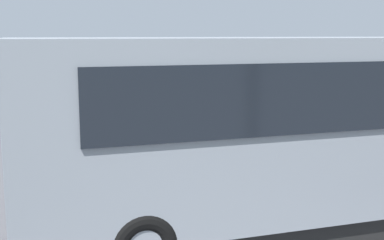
{
  "coord_description": "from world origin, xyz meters",
  "views": [
    {
      "loc": [
        3.68,
        12.38,
        3.31
      ],
      "look_at": [
        0.0,
        -0.09,
        1.1
      ],
      "focal_mm": 47.59,
      "sensor_mm": 36.0,
      "label": 1
    }
  ],
  "objects_px": {
    "parked_motorcycle_blue": "(320,166)",
    "stunt_motorcycle": "(58,115)",
    "spectator_far_left": "(369,131)",
    "traffic_cone": "(130,139)",
    "spectator_left": "(332,134)",
    "parked_motorcycle_dark": "(164,177)",
    "spectator_far_right": "(161,143)",
    "tour_bus": "(351,129)",
    "spectator_right": "(220,137)",
    "spectator_centre": "(281,135)"
  },
  "relations": [
    {
      "from": "parked_motorcycle_blue",
      "to": "stunt_motorcycle",
      "type": "relative_size",
      "value": 1.0
    },
    {
      "from": "spectator_far_left",
      "to": "traffic_cone",
      "type": "bearing_deg",
      "value": -37.12
    },
    {
      "from": "spectator_left",
      "to": "parked_motorcycle_dark",
      "type": "distance_m",
      "value": 4.29
    },
    {
      "from": "spectator_far_right",
      "to": "parked_motorcycle_blue",
      "type": "bearing_deg",
      "value": 162.71
    },
    {
      "from": "tour_bus",
      "to": "traffic_cone",
      "type": "distance_m",
      "value": 7.35
    },
    {
      "from": "spectator_far_right",
      "to": "traffic_cone",
      "type": "height_order",
      "value": "spectator_far_right"
    },
    {
      "from": "spectator_right",
      "to": "parked_motorcycle_dark",
      "type": "relative_size",
      "value": 0.85
    },
    {
      "from": "traffic_cone",
      "to": "spectator_right",
      "type": "bearing_deg",
      "value": 109.73
    },
    {
      "from": "spectator_left",
      "to": "stunt_motorcycle",
      "type": "height_order",
      "value": "spectator_left"
    },
    {
      "from": "parked_motorcycle_dark",
      "to": "spectator_right",
      "type": "bearing_deg",
      "value": -149.98
    },
    {
      "from": "parked_motorcycle_blue",
      "to": "traffic_cone",
      "type": "xyz_separation_m",
      "value": [
        3.34,
        -4.83,
        -0.18
      ]
    },
    {
      "from": "spectator_right",
      "to": "spectator_far_right",
      "type": "height_order",
      "value": "spectator_right"
    },
    {
      "from": "parked_motorcycle_dark",
      "to": "parked_motorcycle_blue",
      "type": "xyz_separation_m",
      "value": [
        -3.46,
        0.11,
        0.0
      ]
    },
    {
      "from": "spectator_left",
      "to": "parked_motorcycle_blue",
      "type": "bearing_deg",
      "value": 46.32
    },
    {
      "from": "spectator_left",
      "to": "spectator_far_right",
      "type": "bearing_deg",
      "value": -3.52
    },
    {
      "from": "spectator_far_left",
      "to": "parked_motorcycle_blue",
      "type": "xyz_separation_m",
      "value": [
        1.84,
        0.91,
        -0.5
      ]
    },
    {
      "from": "spectator_far_left",
      "to": "traffic_cone",
      "type": "relative_size",
      "value": 2.63
    },
    {
      "from": "spectator_far_left",
      "to": "traffic_cone",
      "type": "height_order",
      "value": "spectator_far_left"
    },
    {
      "from": "spectator_far_left",
      "to": "parked_motorcycle_dark",
      "type": "distance_m",
      "value": 5.38
    },
    {
      "from": "spectator_far_left",
      "to": "stunt_motorcycle",
      "type": "distance_m",
      "value": 8.65
    },
    {
      "from": "spectator_left",
      "to": "spectator_far_right",
      "type": "height_order",
      "value": "spectator_left"
    },
    {
      "from": "spectator_far_right",
      "to": "parked_motorcycle_dark",
      "type": "xyz_separation_m",
      "value": [
        0.17,
        0.92,
        -0.5
      ]
    },
    {
      "from": "parked_motorcycle_blue",
      "to": "spectator_right",
      "type": "bearing_deg",
      "value": -26.43
    },
    {
      "from": "spectator_centre",
      "to": "parked_motorcycle_dark",
      "type": "height_order",
      "value": "spectator_centre"
    },
    {
      "from": "spectator_far_right",
      "to": "parked_motorcycle_dark",
      "type": "distance_m",
      "value": 1.06
    },
    {
      "from": "spectator_centre",
      "to": "spectator_far_right",
      "type": "height_order",
      "value": "spectator_centre"
    },
    {
      "from": "tour_bus",
      "to": "spectator_far_left",
      "type": "bearing_deg",
      "value": -130.82
    },
    {
      "from": "spectator_far_left",
      "to": "spectator_right",
      "type": "height_order",
      "value": "spectator_right"
    },
    {
      "from": "spectator_far_right",
      "to": "tour_bus",
      "type": "bearing_deg",
      "value": 134.3
    },
    {
      "from": "spectator_far_left",
      "to": "traffic_cone",
      "type": "xyz_separation_m",
      "value": [
        5.18,
        -3.92,
        -0.67
      ]
    },
    {
      "from": "parked_motorcycle_blue",
      "to": "spectator_centre",
      "type": "bearing_deg",
      "value": -57.16
    },
    {
      "from": "spectator_right",
      "to": "parked_motorcycle_blue",
      "type": "height_order",
      "value": "spectator_right"
    },
    {
      "from": "spectator_far_left",
      "to": "spectator_left",
      "type": "relative_size",
      "value": 0.98
    },
    {
      "from": "spectator_left",
      "to": "spectator_centre",
      "type": "relative_size",
      "value": 0.99
    },
    {
      "from": "spectator_left",
      "to": "spectator_right",
      "type": "distance_m",
      "value": 2.71
    },
    {
      "from": "spectator_centre",
      "to": "stunt_motorcycle",
      "type": "relative_size",
      "value": 0.83
    },
    {
      "from": "tour_bus",
      "to": "spectator_far_right",
      "type": "xyz_separation_m",
      "value": [
        2.77,
        -2.84,
        -0.66
      ]
    },
    {
      "from": "tour_bus",
      "to": "spectator_left",
      "type": "height_order",
      "value": "tour_bus"
    },
    {
      "from": "tour_bus",
      "to": "traffic_cone",
      "type": "bearing_deg",
      "value": -66.98
    },
    {
      "from": "spectator_centre",
      "to": "parked_motorcycle_blue",
      "type": "distance_m",
      "value": 1.15
    },
    {
      "from": "traffic_cone",
      "to": "stunt_motorcycle",
      "type": "bearing_deg",
      "value": -25.66
    },
    {
      "from": "stunt_motorcycle",
      "to": "traffic_cone",
      "type": "bearing_deg",
      "value": 154.34
    },
    {
      "from": "spectator_right",
      "to": "stunt_motorcycle",
      "type": "xyz_separation_m",
      "value": [
        3.35,
        -4.8,
        -0.07
      ]
    },
    {
      "from": "stunt_motorcycle",
      "to": "spectator_far_left",
      "type": "bearing_deg",
      "value": 145.76
    },
    {
      "from": "spectator_far_right",
      "to": "traffic_cone",
      "type": "xyz_separation_m",
      "value": [
        0.05,
        -3.81,
        -0.68
      ]
    },
    {
      "from": "spectator_left",
      "to": "tour_bus",
      "type": "bearing_deg",
      "value": 64.07
    },
    {
      "from": "spectator_left",
      "to": "parked_motorcycle_blue",
      "type": "relative_size",
      "value": 0.83
    },
    {
      "from": "spectator_far_left",
      "to": "spectator_centre",
      "type": "height_order",
      "value": "spectator_centre"
    },
    {
      "from": "spectator_far_left",
      "to": "spectator_left",
      "type": "distance_m",
      "value": 1.1
    },
    {
      "from": "spectator_right",
      "to": "parked_motorcycle_blue",
      "type": "distance_m",
      "value": 2.26
    }
  ]
}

